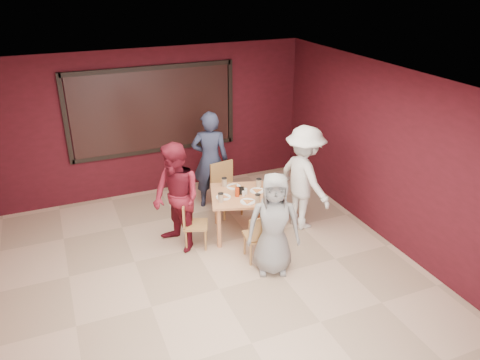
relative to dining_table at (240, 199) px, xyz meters
name	(u,v)px	position (x,y,z in m)	size (l,w,h in m)	color
floor	(219,289)	(-0.85, -1.26, -0.66)	(7.00, 7.00, 0.00)	#CCA98E
window_blinds	(153,111)	(-0.85, 2.19, 0.99)	(3.00, 0.02, 1.50)	black
dining_table	(240,199)	(0.00, 0.00, 0.00)	(1.18, 1.18, 0.90)	#DD8B5B
chair_front	(259,235)	(-0.05, -0.84, -0.20)	(0.43, 0.43, 0.80)	#A76B40
chair_back	(225,185)	(0.05, 0.83, -0.12)	(0.52, 0.52, 0.94)	#A76B40
chair_left	(191,222)	(-0.86, -0.04, -0.22)	(0.48, 0.48, 0.77)	#A76B40
chair_right	(275,202)	(0.68, 0.07, -0.22)	(0.41, 0.41, 0.77)	#A76B40
diner_front	(274,224)	(0.04, -1.13, 0.12)	(0.76, 0.50, 1.56)	gray
diner_back	(210,160)	(-0.10, 1.18, 0.26)	(0.67, 0.44, 1.83)	#2B314C
diner_left	(177,198)	(-1.06, 0.01, 0.22)	(0.85, 0.66, 1.75)	maroon
diner_right	(304,178)	(1.09, -0.14, 0.25)	(1.16, 0.67, 1.80)	white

